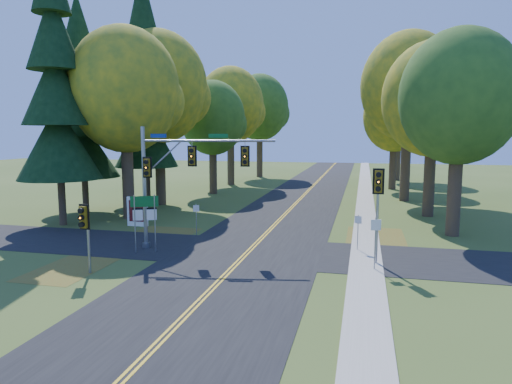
% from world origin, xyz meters
% --- Properties ---
extents(ground, '(160.00, 160.00, 0.00)m').
position_xyz_m(ground, '(0.00, 0.00, 0.00)').
color(ground, '#394F1B').
rests_on(ground, ground).
extents(road_main, '(8.00, 160.00, 0.02)m').
position_xyz_m(road_main, '(0.00, 0.00, 0.01)').
color(road_main, black).
rests_on(road_main, ground).
extents(road_cross, '(60.00, 6.00, 0.02)m').
position_xyz_m(road_cross, '(0.00, 2.00, 0.01)').
color(road_cross, black).
rests_on(road_cross, ground).
extents(centerline_left, '(0.10, 160.00, 0.01)m').
position_xyz_m(centerline_left, '(-0.10, 0.00, 0.03)').
color(centerline_left, gold).
rests_on(centerline_left, road_main).
extents(centerline_right, '(0.10, 160.00, 0.01)m').
position_xyz_m(centerline_right, '(0.10, 0.00, 0.03)').
color(centerline_right, gold).
rests_on(centerline_right, road_main).
extents(sidewalk_east, '(1.60, 160.00, 0.06)m').
position_xyz_m(sidewalk_east, '(6.20, 0.00, 0.03)').
color(sidewalk_east, '#9E998E').
rests_on(sidewalk_east, ground).
extents(leaf_patch_w_near, '(4.00, 6.00, 0.00)m').
position_xyz_m(leaf_patch_w_near, '(-6.50, 4.00, 0.01)').
color(leaf_patch_w_near, brown).
rests_on(leaf_patch_w_near, ground).
extents(leaf_patch_e, '(3.50, 8.00, 0.00)m').
position_xyz_m(leaf_patch_e, '(6.80, 6.00, 0.01)').
color(leaf_patch_e, brown).
rests_on(leaf_patch_e, ground).
extents(leaf_patch_w_far, '(3.00, 5.00, 0.00)m').
position_xyz_m(leaf_patch_w_far, '(-7.50, -3.00, 0.01)').
color(leaf_patch_w_far, brown).
rests_on(leaf_patch_w_far, ground).
extents(tree_w_a, '(8.00, 8.00, 14.15)m').
position_xyz_m(tree_w_a, '(-11.13, 9.38, 9.49)').
color(tree_w_a, '#38281C').
rests_on(tree_w_a, ground).
extents(tree_e_a, '(7.20, 7.20, 12.73)m').
position_xyz_m(tree_e_a, '(11.57, 8.77, 8.53)').
color(tree_e_a, '#38281C').
rests_on(tree_e_a, ground).
extents(tree_w_b, '(8.60, 8.60, 15.38)m').
position_xyz_m(tree_w_b, '(-11.72, 16.29, 10.37)').
color(tree_w_b, '#38281C').
rests_on(tree_w_b, ground).
extents(tree_e_b, '(7.60, 7.60, 13.33)m').
position_xyz_m(tree_e_b, '(10.97, 15.58, 8.90)').
color(tree_e_b, '#38281C').
rests_on(tree_e_b, ground).
extents(tree_w_c, '(6.80, 6.80, 11.91)m').
position_xyz_m(tree_w_c, '(-9.54, 24.47, 7.94)').
color(tree_w_c, '#38281C').
rests_on(tree_w_c, ground).
extents(tree_e_c, '(8.80, 8.80, 15.79)m').
position_xyz_m(tree_e_c, '(9.88, 23.69, 10.66)').
color(tree_e_c, '#38281C').
rests_on(tree_e_c, ground).
extents(tree_w_d, '(8.20, 8.20, 14.56)m').
position_xyz_m(tree_w_d, '(-10.13, 33.18, 9.78)').
color(tree_w_d, '#38281C').
rests_on(tree_w_d, ground).
extents(tree_e_d, '(7.00, 7.00, 12.32)m').
position_xyz_m(tree_e_d, '(9.26, 32.87, 8.24)').
color(tree_e_d, '#38281C').
rests_on(tree_e_d, ground).
extents(tree_w_e, '(8.40, 8.40, 14.97)m').
position_xyz_m(tree_w_e, '(-8.92, 44.09, 10.07)').
color(tree_w_e, '#38281C').
rests_on(tree_w_e, ground).
extents(tree_e_e, '(7.80, 7.80, 13.74)m').
position_xyz_m(tree_e_e, '(10.47, 43.58, 9.19)').
color(tree_e_e, '#38281C').
rests_on(tree_e_e, ground).
extents(pine_a, '(5.60, 5.60, 19.48)m').
position_xyz_m(pine_a, '(-14.50, 6.00, 9.18)').
color(pine_a, '#38281C').
rests_on(pine_a, ground).
extents(pine_b, '(5.60, 5.60, 17.31)m').
position_xyz_m(pine_b, '(-16.00, 11.00, 8.16)').
color(pine_b, '#38281C').
rests_on(pine_b, ground).
extents(pine_c, '(5.60, 5.60, 20.56)m').
position_xyz_m(pine_c, '(-13.00, 16.00, 9.69)').
color(pine_c, '#38281C').
rests_on(pine_c, ground).
extents(traffic_mast, '(7.35, 1.75, 6.76)m').
position_xyz_m(traffic_mast, '(-4.02, 1.71, 4.35)').
color(traffic_mast, gray).
rests_on(traffic_mast, ground).
extents(east_signal_pole, '(0.55, 0.63, 4.73)m').
position_xyz_m(east_signal_pole, '(6.66, 0.90, 3.59)').
color(east_signal_pole, '#94969C').
rests_on(east_signal_pole, ground).
extents(ped_signal_pole, '(0.51, 0.59, 3.25)m').
position_xyz_m(ped_signal_pole, '(-6.18, -3.71, 2.42)').
color(ped_signal_pole, gray).
rests_on(ped_signal_pole, ground).
extents(route_sign_cluster, '(1.35, 0.65, 3.14)m').
position_xyz_m(route_sign_cluster, '(-5.40, 0.52, 2.21)').
color(route_sign_cluster, gray).
rests_on(route_sign_cluster, ground).
extents(info_kiosk, '(1.48, 0.23, 2.04)m').
position_xyz_m(info_kiosk, '(-9.19, 6.82, 1.02)').
color(info_kiosk, white).
rests_on(info_kiosk, ground).
extents(reg_sign_e_north, '(0.37, 0.13, 1.99)m').
position_xyz_m(reg_sign_e_north, '(5.75, 3.49, 1.36)').
color(reg_sign_e_north, gray).
rests_on(reg_sign_e_north, ground).
extents(reg_sign_e_south, '(0.47, 0.17, 2.51)m').
position_xyz_m(reg_sign_e_south, '(6.58, -0.01, 1.72)').
color(reg_sign_e_south, gray).
rests_on(reg_sign_e_south, ground).
extents(reg_sign_w, '(0.36, 0.17, 1.99)m').
position_xyz_m(reg_sign_w, '(-4.20, 5.04, 1.36)').
color(reg_sign_w, gray).
rests_on(reg_sign_w, ground).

